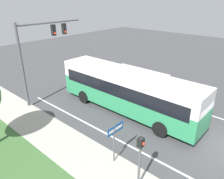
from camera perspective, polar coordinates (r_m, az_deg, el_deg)
ground_plane at (r=15.37m, az=27.11°, el=-13.58°), size 80.00×80.00×0.00m
bus at (r=16.86m, az=4.03°, el=0.19°), size 2.73×12.06×3.57m
signal_gantry at (r=18.90m, az=-18.26°, el=10.74°), size 6.04×0.41×6.81m
pedestrian_signal at (r=10.37m, az=7.33°, el=-16.55°), size 0.28×0.34×2.86m
street_sign at (r=11.84m, az=0.76°, el=-12.08°), size 1.23×0.08×2.43m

